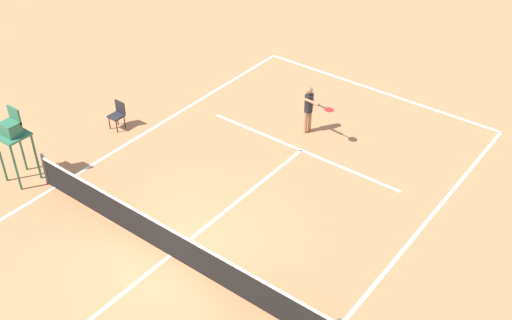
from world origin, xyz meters
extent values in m
plane|color=#D37A4C|center=(0.00, 0.00, 0.00)|extent=(60.00, 60.00, 0.00)
cube|color=white|center=(0.00, -10.94, 0.00)|extent=(9.39, 0.10, 0.01)
cube|color=white|center=(4.69, 0.00, 0.00)|extent=(0.10, 21.89, 0.01)
cube|color=white|center=(0.00, -6.02, 0.00)|extent=(7.04, 0.10, 0.01)
cube|color=white|center=(0.00, 0.00, 0.00)|extent=(0.10, 12.04, 0.01)
cylinder|color=#4C4C51|center=(4.99, 0.00, 0.54)|extent=(0.10, 0.10, 1.07)
cube|color=black|center=(0.00, 0.00, 0.46)|extent=(9.99, 0.03, 0.91)
cube|color=white|center=(0.00, 0.00, 0.93)|extent=(9.99, 0.04, 0.06)
cylinder|color=#9E704C|center=(0.45, -7.15, 0.39)|extent=(0.12, 0.12, 0.78)
cylinder|color=#9E704C|center=(0.47, -6.96, 0.39)|extent=(0.12, 0.12, 0.78)
cylinder|color=black|center=(0.46, -7.06, 1.08)|extent=(0.28, 0.28, 0.61)
sphere|color=#9E704C|center=(0.46, -7.06, 1.56)|extent=(0.22, 0.22, 0.22)
cylinder|color=#9E704C|center=(0.44, -7.24, 1.12)|extent=(0.09, 0.09, 0.54)
cylinder|color=#9E704C|center=(0.21, -6.84, 1.32)|extent=(0.55, 0.15, 0.09)
cylinder|color=black|center=(-0.18, -6.80, 1.32)|extent=(0.26, 0.06, 0.04)
ellipsoid|color=red|center=(-0.47, -6.77, 1.32)|extent=(0.35, 0.31, 0.04)
sphere|color=#CCE033|center=(0.03, -5.11, 0.03)|extent=(0.07, 0.07, 0.07)
cylinder|color=#2D6B4C|center=(5.39, 0.65, 0.78)|extent=(0.07, 0.07, 1.55)
cylinder|color=#2D6B4C|center=(6.09, 0.65, 0.78)|extent=(0.07, 0.07, 1.55)
cylinder|color=#2D6B4C|center=(5.39, -0.05, 0.78)|extent=(0.07, 0.07, 1.55)
cylinder|color=#2D6B4C|center=(6.09, -0.05, 0.78)|extent=(0.07, 0.07, 1.55)
cube|color=#2D6B4C|center=(5.74, 0.30, 1.58)|extent=(0.80, 0.80, 0.06)
cube|color=#2D6B4C|center=(5.74, 0.30, 1.81)|extent=(0.50, 0.44, 0.40)
cube|color=#2D6B4C|center=(5.74, 0.10, 2.16)|extent=(0.50, 0.06, 0.50)
cylinder|color=#262626|center=(5.45, -3.17, 0.23)|extent=(0.04, 0.04, 0.45)
cylinder|color=#262626|center=(5.80, -3.17, 0.23)|extent=(0.04, 0.04, 0.45)
cylinder|color=#262626|center=(5.45, -3.52, 0.23)|extent=(0.04, 0.04, 0.45)
cylinder|color=#262626|center=(5.80, -3.52, 0.23)|extent=(0.04, 0.04, 0.45)
cube|color=#232328|center=(5.63, -3.34, 0.48)|extent=(0.44, 0.44, 0.06)
cube|color=#232328|center=(5.63, -3.56, 0.73)|extent=(0.44, 0.04, 0.44)
camera|label=1|loc=(-9.01, 8.13, 11.55)|focal=44.62mm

